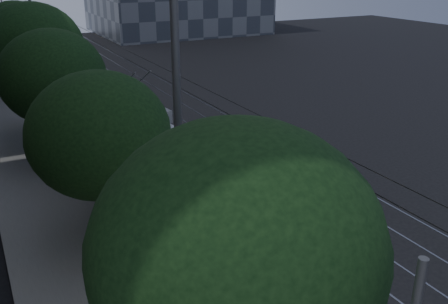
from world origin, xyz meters
The scene contains 18 objects.
ground centered at (0.00, 0.00, 0.00)m, with size 120.00×120.00×0.00m, color black.
sidewalk centered at (-7.50, 20.00, 0.07)m, with size 5.00×90.00×0.15m, color gray.
tram_rails centered at (2.50, 20.00, 0.01)m, with size 4.52×90.00×0.02m.
overhead_wires centered at (-4.97, 20.00, 3.47)m, with size 2.23×90.00×6.00m.
trolleybus centered at (-4.10, 2.92, 1.76)m, with size 3.94×12.83×5.63m.
pickup_silver centered at (-3.92, 9.14, 0.81)m, with size 2.68×5.82×1.62m, color #9A9DA1.
car_white_a centered at (-4.05, 18.44, 0.77)m, with size 1.82×4.52×1.54m, color silver.
car_white_b centered at (-2.76, 19.50, 0.75)m, with size 2.09×5.15×1.49m, color silver.
car_white_c centered at (-3.26, 27.40, 0.78)m, with size 1.64×4.72×1.55m, color #AFB0B4.
car_white_d centered at (-2.70, 32.04, 0.63)m, with size 1.50×3.72×1.27m, color silver.
tree_0 centered at (-6.50, -7.21, 4.89)m, with size 5.16×5.16×7.23m.
tree_1 centered at (-6.50, 2.37, 4.08)m, with size 4.86×4.86×6.28m.
tree_2 centered at (-6.50, 11.05, 4.37)m, with size 5.11×5.11×6.68m.
tree_3 centered at (-6.61, 16.33, 4.95)m, with size 5.77×5.77×7.56m.
tree_4 centered at (-6.50, 25.04, 4.76)m, with size 5.04×5.04×7.05m.
tree_5 centered at (-6.50, 35.42, 4.24)m, with size 3.81×3.81×5.99m.
streetlamp_near centered at (-5.37, -2.99, 6.52)m, with size 2.61×0.44×10.91m.
streetlamp_far centered at (-5.40, 21.40, 5.64)m, with size 2.27×0.44×9.29m.
Camera 1 is at (-10.12, -13.68, 9.57)m, focal length 40.00 mm.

